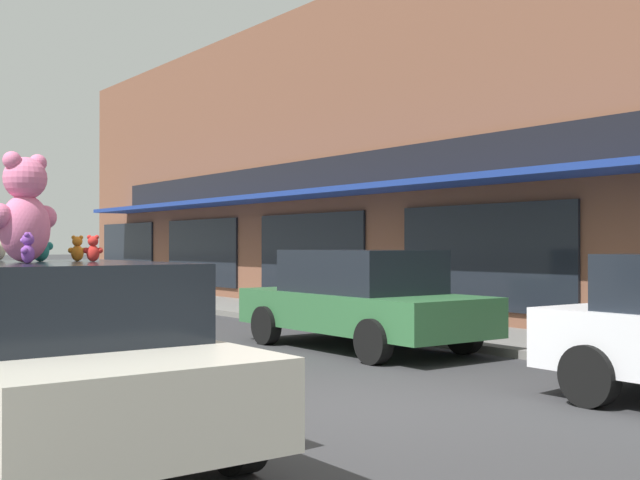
# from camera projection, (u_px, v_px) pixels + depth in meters

# --- Properties ---
(ground_plane) EXTENTS (260.00, 260.00, 0.00)m
(ground_plane) POSITION_uv_depth(u_px,v_px,m) (340.00, 408.00, 7.96)
(ground_plane) COLOR #333335
(storefront_row) EXTENTS (15.54, 33.93, 7.62)m
(storefront_row) POSITION_uv_depth(u_px,v_px,m) (586.00, 164.00, 21.64)
(storefront_row) COLOR brown
(storefront_row) RESTS_ON ground_plane
(plush_art_car) EXTENTS (2.01, 4.29, 1.49)m
(plush_art_car) POSITION_uv_depth(u_px,v_px,m) (51.00, 354.00, 6.24)
(plush_art_car) COLOR beige
(plush_art_car) RESTS_ON ground_plane
(teddy_bear_giant) EXTENTS (0.65, 0.48, 0.87)m
(teddy_bear_giant) POSITION_uv_depth(u_px,v_px,m) (24.00, 210.00, 6.32)
(teddy_bear_giant) COLOR pink
(teddy_bear_giant) RESTS_ON plush_art_car
(teddy_bear_red) EXTENTS (0.16, 0.13, 0.22)m
(teddy_bear_red) POSITION_uv_depth(u_px,v_px,m) (93.00, 249.00, 6.54)
(teddy_bear_red) COLOR red
(teddy_bear_red) RESTS_ON plush_art_car
(teddy_bear_teal) EXTENTS (0.22, 0.14, 0.30)m
(teddy_bear_teal) POSITION_uv_depth(u_px,v_px,m) (40.00, 244.00, 6.59)
(teddy_bear_teal) COLOR teal
(teddy_bear_teal) RESTS_ON plush_art_car
(teddy_bear_purple) EXTENTS (0.14, 0.17, 0.23)m
(teddy_bear_purple) POSITION_uv_depth(u_px,v_px,m) (28.00, 249.00, 5.83)
(teddy_bear_purple) COLOR purple
(teddy_bear_purple) RESTS_ON plush_art_car
(teddy_bear_orange) EXTENTS (0.16, 0.13, 0.22)m
(teddy_bear_orange) POSITION_uv_depth(u_px,v_px,m) (77.00, 249.00, 6.72)
(teddy_bear_orange) COLOR orange
(teddy_bear_orange) RESTS_ON plush_art_car
(parked_car_far_center) EXTENTS (1.96, 4.39, 1.55)m
(parked_car_far_center) POSITION_uv_depth(u_px,v_px,m) (360.00, 298.00, 12.49)
(parked_car_far_center) COLOR #336B3D
(parked_car_far_center) RESTS_ON ground_plane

